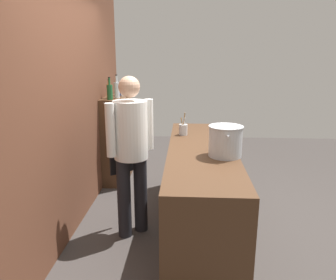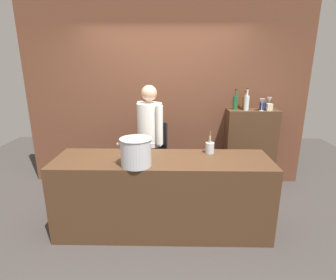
# 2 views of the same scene
# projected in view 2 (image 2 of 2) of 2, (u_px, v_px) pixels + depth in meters

# --- Properties ---
(ground_plane) EXTENTS (8.00, 8.00, 0.00)m
(ground_plane) POSITION_uv_depth(u_px,v_px,m) (163.00, 227.00, 3.29)
(ground_plane) COLOR #383330
(brick_back_panel) EXTENTS (4.40, 0.10, 3.00)m
(brick_back_panel) POSITION_uv_depth(u_px,v_px,m) (166.00, 92.00, 4.20)
(brick_back_panel) COLOR brown
(brick_back_panel) RESTS_ON ground_plane
(prep_counter) EXTENTS (2.46, 0.70, 0.90)m
(prep_counter) POSITION_uv_depth(u_px,v_px,m) (163.00, 194.00, 3.16)
(prep_counter) COLOR #472D1C
(prep_counter) RESTS_ON ground_plane
(bar_cabinet) EXTENTS (0.76, 0.32, 1.25)m
(bar_cabinet) POSITION_uv_depth(u_px,v_px,m) (249.00, 149.00, 4.23)
(bar_cabinet) COLOR #472D1C
(bar_cabinet) RESTS_ON ground_plane
(chef) EXTENTS (0.43, 0.45, 1.66)m
(chef) POSITION_uv_depth(u_px,v_px,m) (150.00, 136.00, 3.71)
(chef) COLOR black
(chef) RESTS_ON ground_plane
(stockpot_large) EXTENTS (0.39, 0.33, 0.30)m
(stockpot_large) POSITION_uv_depth(u_px,v_px,m) (136.00, 152.00, 2.79)
(stockpot_large) COLOR #B7BABF
(stockpot_large) RESTS_ON prep_counter
(utensil_crock) EXTENTS (0.10, 0.10, 0.27)m
(utensil_crock) POSITION_uv_depth(u_px,v_px,m) (210.00, 148.00, 3.20)
(utensil_crock) COLOR #B7BABF
(utensil_crock) RESTS_ON prep_counter
(wine_bottle_clear) EXTENTS (0.07, 0.07, 0.33)m
(wine_bottle_clear) POSITION_uv_depth(u_px,v_px,m) (247.00, 102.00, 3.97)
(wine_bottle_clear) COLOR silver
(wine_bottle_clear) RESTS_ON bar_cabinet
(wine_bottle_amber) EXTENTS (0.07, 0.07, 0.27)m
(wine_bottle_amber) POSITION_uv_depth(u_px,v_px,m) (245.00, 102.00, 4.08)
(wine_bottle_amber) COLOR #8C5919
(wine_bottle_amber) RESTS_ON bar_cabinet
(wine_bottle_green) EXTENTS (0.08, 0.08, 0.30)m
(wine_bottle_green) POSITION_uv_depth(u_px,v_px,m) (235.00, 102.00, 4.04)
(wine_bottle_green) COLOR #1E592D
(wine_bottle_green) RESTS_ON bar_cabinet
(wine_glass_tall) EXTENTS (0.08, 0.08, 0.18)m
(wine_glass_tall) POSITION_uv_depth(u_px,v_px,m) (262.00, 102.00, 3.91)
(wine_glass_tall) COLOR silver
(wine_glass_tall) RESTS_ON bar_cabinet
(wine_glass_short) EXTENTS (0.07, 0.07, 0.18)m
(wine_glass_short) POSITION_uv_depth(u_px,v_px,m) (269.00, 101.00, 4.05)
(wine_glass_short) COLOR silver
(wine_glass_short) RESTS_ON bar_cabinet
(spice_tin_navy) EXTENTS (0.07, 0.07, 0.11)m
(spice_tin_navy) POSITION_uv_depth(u_px,v_px,m) (263.00, 106.00, 4.02)
(spice_tin_navy) COLOR navy
(spice_tin_navy) RESTS_ON bar_cabinet
(spice_tin_cream) EXTENTS (0.08, 0.08, 0.10)m
(spice_tin_cream) POSITION_uv_depth(u_px,v_px,m) (269.00, 107.00, 3.96)
(spice_tin_cream) COLOR beige
(spice_tin_cream) RESTS_ON bar_cabinet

